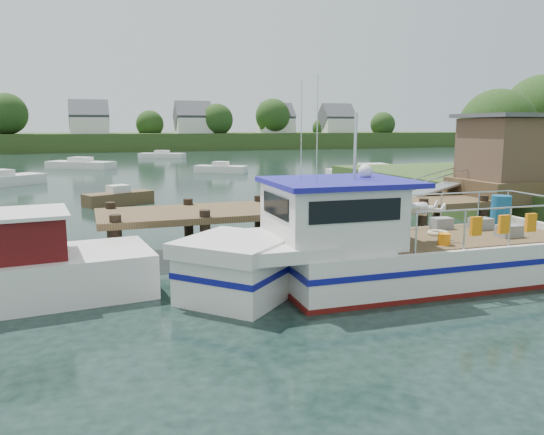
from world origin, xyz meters
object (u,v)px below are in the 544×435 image
object	(u,v)px
moored_c	(374,173)
moored_b	(221,169)
moored_rowboat	(119,197)
moored_d	(81,164)
dock	(450,175)
moored_far	(162,155)
lobster_boat	(378,250)

from	to	relation	value
moored_c	moored_b	bearing A→B (deg)	157.73
moored_rowboat	moored_d	distance (m)	26.21
dock	moored_far	distance (m)	53.58
moored_b	moored_c	world-z (taller)	moored_c
dock	moored_d	bearing A→B (deg)	108.83
moored_b	dock	bearing A→B (deg)	-88.28
dock	moored_rowboat	bearing A→B (deg)	132.81
moored_far	lobster_boat	bearing A→B (deg)	-79.08
moored_rowboat	moored_b	distance (m)	19.55
moored_rowboat	moored_c	size ratio (longest dim) A/B	0.50
lobster_boat	moored_rowboat	bearing A→B (deg)	109.07
moored_far	moored_c	distance (m)	35.07
moored_d	moored_rowboat	bearing A→B (deg)	-109.67
lobster_boat	moored_d	distance (m)	43.69
lobster_boat	moored_rowboat	world-z (taller)	lobster_boat
moored_c	lobster_boat	bearing A→B (deg)	-102.58
moored_d	moored_b	bearing A→B (deg)	-62.18
lobster_boat	moored_far	size ratio (longest dim) A/B	1.77
moored_b	moored_d	size ratio (longest dim) A/B	0.69
moored_rowboat	moored_b	size ratio (longest dim) A/B	0.80
dock	moored_far	xyz separation A→B (m)	(-3.12, 53.45, -1.87)
lobster_boat	moored_b	size ratio (longest dim) A/B	2.34
dock	moored_rowboat	size ratio (longest dim) A/B	4.50
dock	moored_c	size ratio (longest dim) A/B	2.23
dock	moored_far	size ratio (longest dim) A/B	2.73
moored_c	moored_d	bearing A→B (deg)	158.44
moored_rowboat	lobster_boat	bearing A→B (deg)	-66.67
moored_b	lobster_boat	bearing A→B (deg)	-98.60
lobster_boat	moored_c	distance (m)	29.35
dock	lobster_boat	xyz separation A→B (m)	(-5.89, -4.93, -1.31)
moored_far	moored_b	world-z (taller)	moored_b
moored_rowboat	moored_d	world-z (taller)	moored_d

